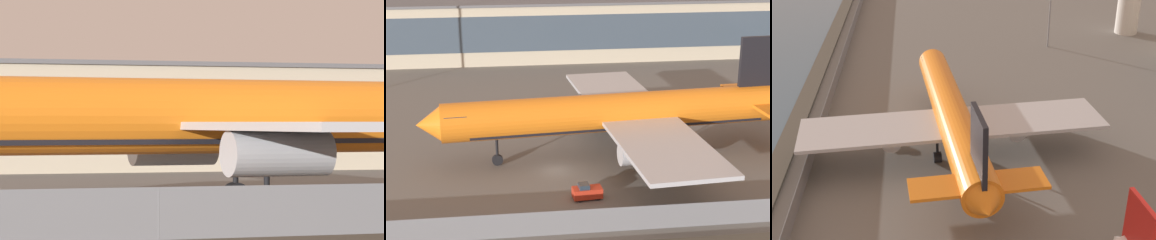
{
  "view_description": "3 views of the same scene",
  "coord_description": "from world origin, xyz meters",
  "views": [
    {
      "loc": [
        -12.55,
        -65.01,
        5.49
      ],
      "look_at": [
        7.34,
        3.97,
        5.64
      ],
      "focal_mm": 105.0,
      "sensor_mm": 36.0,
      "label": 1
    },
    {
      "loc": [
        -6.51,
        -71.63,
        30.66
      ],
      "look_at": [
        4.3,
        12.65,
        2.03
      ],
      "focal_mm": 60.0,
      "sensor_mm": 36.0,
      "label": 2
    },
    {
      "loc": [
        77.09,
        -0.98,
        38.42
      ],
      "look_at": [
        4.17,
        6.05,
        2.71
      ],
      "focal_mm": 50.0,
      "sensor_mm": 36.0,
      "label": 3
    }
  ],
  "objects": [
    {
      "name": "terminal_building",
      "position": [
        14.65,
        62.61,
        6.13
      ],
      "size": [
        94.67,
        18.01,
        12.23
      ],
      "color": "#BCB299",
      "rests_on": "ground"
    },
    {
      "name": "baggage_tug",
      "position": [
        2.59,
        -8.33,
        0.81
      ],
      "size": [
        3.34,
        1.9,
        1.8
      ],
      "color": "red",
      "rests_on": "ground"
    },
    {
      "name": "perimeter_fence",
      "position": [
        0.0,
        -16.0,
        1.29
      ],
      "size": [
        280.0,
        0.1,
        2.57
      ],
      "color": "slate",
      "rests_on": "ground"
    },
    {
      "name": "ground_plane",
      "position": [
        0.0,
        0.0,
        0.0
      ],
      "size": [
        500.0,
        500.0,
        0.0
      ],
      "primitive_type": "plane",
      "color": "#66635E"
    },
    {
      "name": "cargo_jet_orange",
      "position": [
        8.99,
        3.89,
        5.67
      ],
      "size": [
        49.89,
        42.82,
        14.85
      ],
      "color": "orange",
      "rests_on": "ground"
    }
  ]
}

